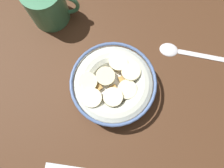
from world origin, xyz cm
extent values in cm
cube|color=#472B19|center=(0.00, 0.00, -1.00)|extent=(105.08, 105.08, 2.00)
cylinder|color=beige|center=(0.00, 0.00, 0.30)|extent=(8.73, 8.73, 0.60)
torus|color=beige|center=(0.00, 0.00, 2.25)|extent=(15.88, 15.88, 4.51)
torus|color=#4C6699|center=(0.00, 0.00, 4.21)|extent=(16.00, 16.00, 0.60)
cylinder|color=white|center=(0.00, 0.00, 2.70)|extent=(13.17, 13.17, 0.40)
cube|color=#AD7F42|center=(-2.96, -0.79, 3.43)|extent=(2.16, 2.16, 0.71)
cube|color=#AD7F42|center=(4.54, -0.52, 3.27)|extent=(2.17, 2.18, 0.76)
cube|color=tan|center=(1.00, -4.53, 3.35)|extent=(1.66, 1.74, 0.91)
cube|color=tan|center=(0.56, 3.30, 3.19)|extent=(1.55, 1.62, 0.86)
cube|color=tan|center=(-4.66, 0.87, 3.16)|extent=(1.93, 1.95, 0.73)
cube|color=tan|center=(0.54, 5.76, 3.34)|extent=(2.10, 2.10, 0.69)
cube|color=tan|center=(5.43, -1.86, 3.32)|extent=(2.05, 2.07, 0.80)
cube|color=#AD7F42|center=(3.34, -4.35, 3.20)|extent=(1.94, 1.95, 0.73)
cube|color=tan|center=(1.94, 3.09, 3.24)|extent=(2.21, 2.21, 0.86)
cube|color=#B78947|center=(-0.63, -3.41, 3.42)|extent=(1.75, 1.78, 0.76)
cube|color=#AD7F42|center=(1.83, 0.79, 3.17)|extent=(2.04, 2.03, 0.74)
cube|color=#AD7F42|center=(0.22, -1.14, 3.24)|extent=(2.10, 2.07, 0.85)
cube|color=tan|center=(-5.11, -2.64, 3.19)|extent=(2.20, 2.21, 0.89)
cylinder|color=#F4EABC|center=(-3.71, -3.02, 4.48)|extent=(4.61, 4.63, 0.89)
cylinder|color=beige|center=(3.21, 2.01, 4.43)|extent=(5.03, 5.04, 1.26)
cylinder|color=beige|center=(-1.46, 1.12, 4.32)|extent=(4.97, 4.96, 0.98)
cylinder|color=#F4EABC|center=(-0.16, -2.76, 4.51)|extent=(4.22, 4.24, 1.12)
cylinder|color=#F4EABC|center=(2.56, -1.20, 4.07)|extent=(4.34, 4.39, 1.20)
cylinder|color=beige|center=(-4.66, -0.30, 4.20)|extent=(4.90, 4.93, 1.13)
cylinder|color=#F9EFC6|center=(0.84, 3.94, 4.31)|extent=(4.27, 4.27, 0.93)
ellipsoid|color=silver|center=(11.59, 8.49, 0.40)|extent=(4.39, 3.70, 0.80)
cube|color=silver|center=(19.80, 7.02, 0.18)|extent=(12.75, 3.24, 0.36)
cylinder|color=#3F7F59|center=(-13.85, 15.88, 4.18)|extent=(8.00, 8.00, 8.37)
torus|color=#3F7F59|center=(-9.85, 15.88, 4.18)|extent=(5.48, 0.80, 5.48)
camera|label=1|loc=(0.22, -9.45, 40.81)|focal=33.31mm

